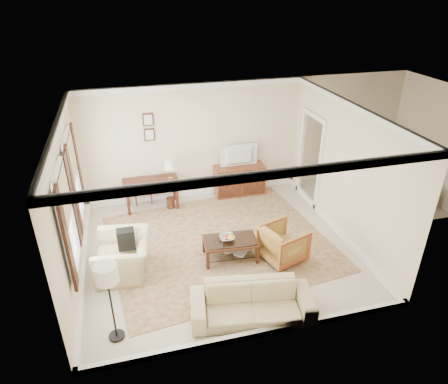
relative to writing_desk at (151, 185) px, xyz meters
name	(u,v)px	position (x,y,z in m)	size (l,w,h in m)	color
room_shell	(218,137)	(1.16, -2.07, 1.86)	(5.51, 5.01, 2.91)	beige
annex_bedroom	(377,185)	(5.65, -0.92, -0.27)	(3.00, 2.70, 2.90)	beige
window_front	(67,219)	(-1.54, -2.77, 0.94)	(0.12, 1.56, 1.80)	#CCB284
window_rear	(74,178)	(-1.54, -1.17, 0.94)	(0.12, 1.56, 1.80)	#CCB284
doorway	(310,160)	(3.87, -0.57, 0.46)	(0.10, 1.12, 2.25)	white
rug	(219,242)	(1.22, -1.89, -0.61)	(4.47, 3.84, 0.01)	brown
writing_desk	(151,185)	(0.00, 0.00, 0.00)	(1.32, 0.66, 0.72)	#512517
desk_chair	(142,183)	(-0.20, 0.35, -0.09)	(0.45, 0.45, 1.05)	brown
desk_lamp	(170,170)	(0.48, 0.00, 0.36)	(0.32, 0.32, 0.50)	silver
framed_prints	(149,127)	(0.10, 0.40, 1.33)	(0.25, 0.04, 0.68)	#512517
sideboard	(239,180)	(2.28, 0.15, -0.22)	(1.28, 0.49, 0.79)	brown
tv	(240,150)	(2.28, 0.13, 0.64)	(0.92, 0.53, 0.12)	black
coffee_table	(230,244)	(1.31, -2.46, -0.27)	(1.10, 0.69, 0.45)	#512517
fruit_bowl	(227,237)	(1.24, -2.44, -0.11)	(0.42, 0.42, 0.10)	silver
book_a	(224,249)	(1.19, -2.38, -0.44)	(0.28, 0.04, 0.38)	brown
book_b	(237,251)	(1.43, -2.50, -0.44)	(0.28, 0.03, 0.38)	brown
striped_armchair	(283,242)	(2.32, -2.74, -0.21)	(0.78, 0.73, 0.81)	brown
club_armchair	(122,251)	(-0.78, -2.36, -0.12)	(1.13, 0.73, 0.99)	#C7B886
backpack	(126,238)	(-0.68, -2.32, 0.13)	(0.32, 0.22, 0.40)	black
sofa	(252,298)	(1.23, -4.10, -0.22)	(2.01, 0.59, 0.79)	#C7B886
floor_lamp	(107,279)	(-0.97, -3.97, 0.56)	(0.35, 0.35, 1.41)	black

